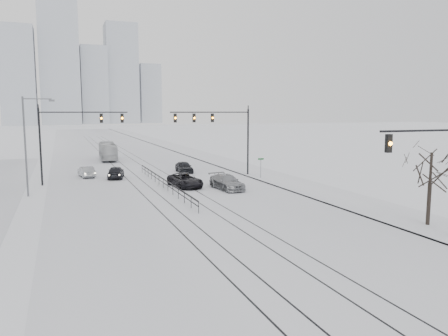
# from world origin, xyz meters

# --- Properties ---
(ground) EXTENTS (500.00, 500.00, 0.00)m
(ground) POSITION_xyz_m (0.00, 0.00, 0.00)
(ground) COLOR silver
(ground) RESTS_ON ground
(road) EXTENTS (22.00, 260.00, 0.02)m
(road) POSITION_xyz_m (0.00, 60.00, 0.01)
(road) COLOR silver
(road) RESTS_ON ground
(sidewalk_east) EXTENTS (5.00, 260.00, 0.16)m
(sidewalk_east) POSITION_xyz_m (13.50, 60.00, 0.08)
(sidewalk_east) COLOR silver
(sidewalk_east) RESTS_ON ground
(curb) EXTENTS (0.10, 260.00, 0.12)m
(curb) POSITION_xyz_m (11.05, 60.00, 0.06)
(curb) COLOR gray
(curb) RESTS_ON ground
(tram_rails) EXTENTS (5.30, 180.00, 0.01)m
(tram_rails) POSITION_xyz_m (-0.00, 40.00, 0.02)
(tram_rails) COLOR black
(tram_rails) RESTS_ON ground
(skyline) EXTENTS (96.00, 48.00, 72.00)m
(skyline) POSITION_xyz_m (5.02, 273.63, 30.65)
(skyline) COLOR #A4AAB3
(skyline) RESTS_ON ground
(traffic_mast_near) EXTENTS (6.10, 0.37, 7.00)m
(traffic_mast_near) POSITION_xyz_m (10.79, 6.00, 4.56)
(traffic_mast_near) COLOR black
(traffic_mast_near) RESTS_ON ground
(traffic_mast_ne) EXTENTS (9.60, 0.37, 8.00)m
(traffic_mast_ne) POSITION_xyz_m (8.15, 34.99, 5.76)
(traffic_mast_ne) COLOR black
(traffic_mast_ne) RESTS_ON ground
(traffic_mast_nw) EXTENTS (9.10, 0.37, 8.00)m
(traffic_mast_nw) POSITION_xyz_m (-8.52, 36.00, 5.57)
(traffic_mast_nw) COLOR black
(traffic_mast_nw) RESTS_ON ground
(street_light_west) EXTENTS (2.73, 0.25, 9.00)m
(street_light_west) POSITION_xyz_m (-12.20, 30.00, 5.21)
(street_light_west) COLOR #595B60
(street_light_west) RESTS_ON ground
(bare_tree) EXTENTS (4.40, 4.40, 6.10)m
(bare_tree) POSITION_xyz_m (13.20, 9.00, 4.49)
(bare_tree) COLOR black
(bare_tree) RESTS_ON ground
(median_fence) EXTENTS (0.06, 24.00, 1.00)m
(median_fence) POSITION_xyz_m (0.00, 30.00, 0.53)
(median_fence) COLOR black
(median_fence) RESTS_ON ground
(street_sign) EXTENTS (0.70, 0.06, 2.40)m
(street_sign) POSITION_xyz_m (11.80, 32.00, 1.61)
(street_sign) COLOR #595B60
(street_sign) RESTS_ON ground
(sedan_sb_inner) EXTENTS (2.50, 4.48, 1.44)m
(sedan_sb_inner) POSITION_xyz_m (-3.71, 38.20, 0.72)
(sedan_sb_inner) COLOR black
(sedan_sb_inner) RESTS_ON ground
(sedan_sb_outer) EXTENTS (1.91, 4.04, 1.28)m
(sedan_sb_outer) POSITION_xyz_m (-6.83, 40.42, 0.64)
(sedan_sb_outer) COLOR gray
(sedan_sb_outer) RESTS_ON ground
(sedan_nb_front) EXTENTS (2.96, 5.33, 1.41)m
(sedan_nb_front) POSITION_xyz_m (2.21, 29.70, 0.71)
(sedan_nb_front) COLOR black
(sedan_nb_front) RESTS_ON ground
(sedan_nb_right) EXTENTS (2.59, 5.22, 1.46)m
(sedan_nb_right) POSITION_xyz_m (5.70, 26.93, 0.73)
(sedan_nb_right) COLOR gray
(sedan_nb_right) RESTS_ON ground
(sedan_nb_far) EXTENTS (1.73, 4.13, 1.40)m
(sedan_nb_far) POSITION_xyz_m (4.99, 40.21, 0.70)
(sedan_nb_far) COLOR black
(sedan_nb_far) RESTS_ON ground
(box_truck) EXTENTS (2.78, 10.17, 2.81)m
(box_truck) POSITION_xyz_m (-2.54, 58.45, 1.40)
(box_truck) COLOR #B5B8BA
(box_truck) RESTS_ON ground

